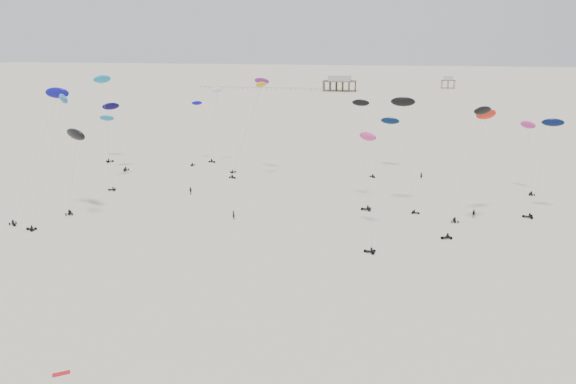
% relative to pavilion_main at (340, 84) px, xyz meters
% --- Properties ---
extents(ground_plane, '(900.00, 900.00, 0.00)m').
position_rel_pavilion_main_xyz_m(ground_plane, '(10.00, -150.00, -4.22)').
color(ground_plane, beige).
extents(pavilion_main, '(21.00, 13.00, 9.80)m').
position_rel_pavilion_main_xyz_m(pavilion_main, '(0.00, 0.00, 0.00)').
color(pavilion_main, brown).
rests_on(pavilion_main, ground).
extents(pavilion_small, '(9.00, 7.00, 8.00)m').
position_rel_pavilion_main_xyz_m(pavilion_small, '(70.00, 30.00, -0.74)').
color(pavilion_small, brown).
rests_on(pavilion_small, ground).
extents(pier_fence, '(80.20, 0.20, 1.50)m').
position_rel_pavilion_main_xyz_m(pier_fence, '(-52.00, -0.00, -3.45)').
color(pier_fence, black).
rests_on(pier_fence, ground).
extents(rig_0, '(7.70, 7.31, 17.83)m').
position_rel_pavilion_main_xyz_m(rig_0, '(-43.67, -221.43, 8.48)').
color(rig_0, black).
rests_on(rig_0, ground).
extents(rig_1, '(3.75, 9.10, 16.14)m').
position_rel_pavilion_main_xyz_m(rig_1, '(60.23, -226.74, 7.29)').
color(rig_1, black).
rests_on(rig_1, ground).
extents(rig_2, '(9.43, 13.83, 23.70)m').
position_rel_pavilion_main_xyz_m(rig_2, '(43.22, -255.67, 11.25)').
color(rig_2, black).
rests_on(rig_2, ground).
extents(rig_3, '(3.31, 11.66, 17.94)m').
position_rel_pavilion_main_xyz_m(rig_3, '(-25.21, -209.79, 6.10)').
color(rig_3, black).
rests_on(rig_3, ground).
extents(rig_4, '(8.04, 14.83, 26.33)m').
position_rel_pavilion_main_xyz_m(rig_4, '(-38.55, -258.61, 15.85)').
color(rig_4, black).
rests_on(rig_4, ground).
extents(rig_5, '(10.37, 8.29, 24.84)m').
position_rel_pavilion_main_xyz_m(rig_5, '(-5.48, -217.20, 15.75)').
color(rig_5, black).
rests_on(rig_5, ground).
extents(rig_6, '(7.64, 16.97, 18.36)m').
position_rel_pavilion_main_xyz_m(rig_6, '(28.60, -208.17, 6.93)').
color(rig_6, black).
rests_on(rig_6, ground).
extents(rig_7, '(4.14, 5.67, 20.98)m').
position_rel_pavilion_main_xyz_m(rig_7, '(-19.56, -209.01, 8.36)').
color(rig_7, black).
rests_on(rig_7, ground).
extents(rig_8, '(8.76, 11.28, 21.76)m').
position_rel_pavilion_main_xyz_m(rig_8, '(45.85, -247.13, 12.09)').
color(rig_8, black).
rests_on(rig_8, ground).
extents(rig_9, '(5.49, 11.82, 22.45)m').
position_rel_pavilion_main_xyz_m(rig_9, '(22.96, -242.83, 8.93)').
color(rig_9, black).
rests_on(rig_9, ground).
extents(rig_10, '(7.39, 11.60, 24.93)m').
position_rel_pavilion_main_xyz_m(rig_10, '(-33.83, -264.79, 13.95)').
color(rig_10, black).
rests_on(rig_10, ground).
extents(rig_11, '(9.56, 6.56, 24.09)m').
position_rel_pavilion_main_xyz_m(rig_11, '(-5.50, -224.83, 11.09)').
color(rig_11, black).
rests_on(rig_11, ground).
extents(rig_12, '(4.49, 17.09, 21.47)m').
position_rel_pavilion_main_xyz_m(rig_12, '(24.66, -262.39, 7.72)').
color(rig_12, black).
rests_on(rig_12, ground).
extents(rig_13, '(8.93, 14.35, 26.81)m').
position_rel_pavilion_main_xyz_m(rig_13, '(-39.70, -233.77, 16.45)').
color(rig_13, black).
rests_on(rig_13, ground).
extents(rig_14, '(6.86, 10.26, 23.32)m').
position_rel_pavilion_main_xyz_m(rig_14, '(31.21, -242.02, 15.28)').
color(rig_14, black).
rests_on(rig_14, ground).
extents(rig_15, '(6.70, 9.03, 17.10)m').
position_rel_pavilion_main_xyz_m(rig_15, '(-34.91, -256.80, 9.59)').
color(rig_15, black).
rests_on(rig_15, ground).
extents(rig_16, '(7.72, 11.01, 13.69)m').
position_rel_pavilion_main_xyz_m(rig_16, '(-52.27, -208.96, 4.26)').
color(rig_16, black).
rests_on(rig_16, ground).
extents(rig_17, '(7.77, 9.15, 19.45)m').
position_rel_pavilion_main_xyz_m(rig_17, '(59.49, -243.45, 9.17)').
color(rig_17, black).
rests_on(rig_17, ground).
extents(spectator_0, '(0.87, 0.84, 1.98)m').
position_rel_pavilion_main_xyz_m(spectator_0, '(-1.45, -258.72, -4.22)').
color(spectator_0, black).
rests_on(spectator_0, ground).
extents(spectator_1, '(1.08, 0.89, 1.92)m').
position_rel_pavilion_main_xyz_m(spectator_1, '(45.57, -250.20, -4.22)').
color(spectator_1, black).
rests_on(spectator_1, ground).
extents(spectator_2, '(1.32, 1.13, 1.96)m').
position_rel_pavilion_main_xyz_m(spectator_2, '(-15.70, -243.03, -4.22)').
color(spectator_2, black).
rests_on(spectator_2, ground).
extents(spectator_3, '(0.81, 0.68, 1.91)m').
position_rel_pavilion_main_xyz_m(spectator_3, '(37.22, -219.89, -4.22)').
color(spectator_3, black).
rests_on(spectator_3, ground).
extents(grounded_kite_b, '(1.89, 1.57, 0.07)m').
position_rel_pavilion_main_xyz_m(grounded_kite_b, '(-6.51, -312.73, -4.22)').
color(grounded_kite_b, '#B70B14').
rests_on(grounded_kite_b, ground).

